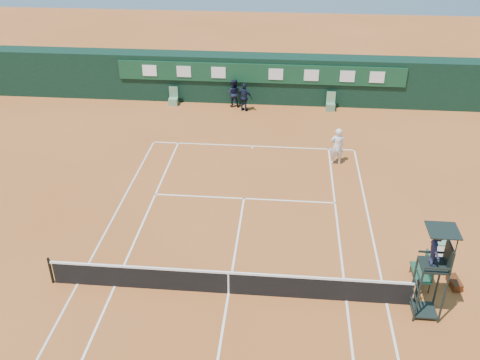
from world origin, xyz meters
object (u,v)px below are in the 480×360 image
umpire_chair (436,255)px  cooler (442,247)px  tennis_net (228,282)px  player (337,146)px  player_bench (424,270)px

umpire_chair → cooler: umpire_chair is taller
tennis_net → umpire_chair: 6.91m
player → player_bench: bearing=98.0°
umpire_chair → player_bench: umpire_chair is taller
player_bench → umpire_chair: bearing=-100.3°
umpire_chair → player: 10.99m
cooler → tennis_net: bearing=-159.4°
umpire_chair → cooler: (1.34, 3.37, -2.13)m
tennis_net → cooler: bearing=20.6°
tennis_net → player_bench: same height
player → cooler: bearing=108.6°
umpire_chair → cooler: bearing=68.3°
tennis_net → player_bench: 7.02m
cooler → player: size_ratio=0.33×
tennis_net → player: bearing=66.9°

